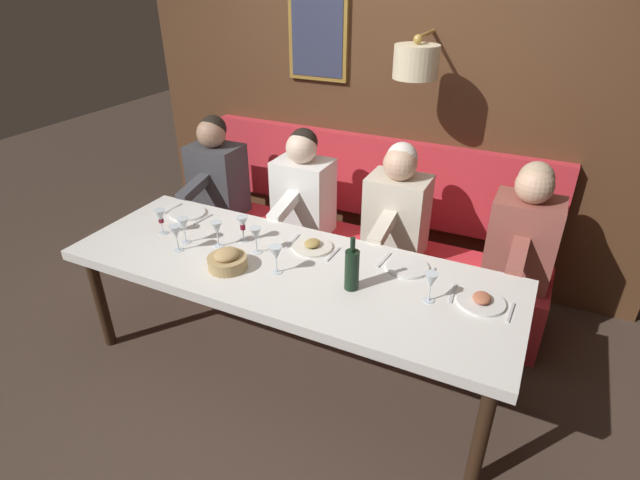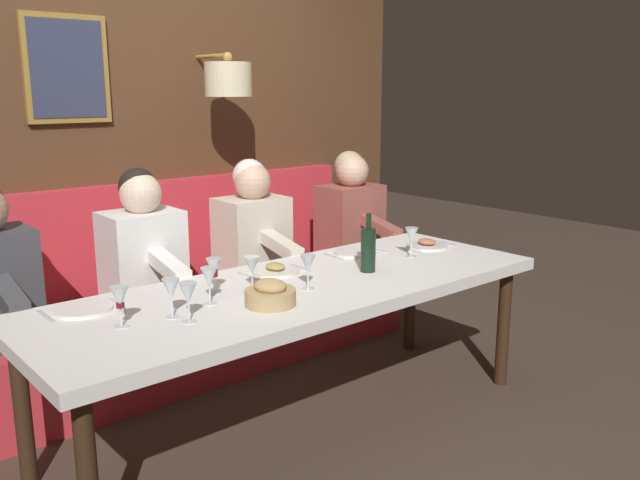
{
  "view_description": "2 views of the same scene",
  "coord_description": "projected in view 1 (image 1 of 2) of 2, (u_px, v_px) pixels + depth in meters",
  "views": [
    {
      "loc": [
        -2.07,
        -1.21,
        2.23
      ],
      "look_at": [
        0.05,
        -0.18,
        0.92
      ],
      "focal_mm": 28.0,
      "sensor_mm": 36.0,
      "label": 1
    },
    {
      "loc": [
        -2.39,
        1.9,
        1.65
      ],
      "look_at": [
        0.05,
        -0.18,
        0.92
      ],
      "focal_mm": 37.6,
      "sensor_mm": 36.0,
      "label": 2
    }
  ],
  "objects": [
    {
      "name": "wine_bottle",
      "position": [
        352.0,
        269.0,
        2.56
      ],
      "size": [
        0.08,
        0.08,
        0.3
      ],
      "color": "black",
      "rests_on": "dining_table"
    },
    {
      "name": "wine_glass_6",
      "position": [
        431.0,
        281.0,
        2.46
      ],
      "size": [
        0.07,
        0.07,
        0.16
      ],
      "color": "silver",
      "rests_on": "dining_table"
    },
    {
      "name": "wine_glass_3",
      "position": [
        243.0,
        224.0,
        3.0
      ],
      "size": [
        0.07,
        0.07,
        0.16
      ],
      "color": "silver",
      "rests_on": "dining_table"
    },
    {
      "name": "wine_glass_2",
      "position": [
        176.0,
        233.0,
        2.9
      ],
      "size": [
        0.07,
        0.07,
        0.16
      ],
      "color": "silver",
      "rests_on": "dining_table"
    },
    {
      "name": "bread_bowl",
      "position": [
        227.0,
        260.0,
        2.77
      ],
      "size": [
        0.22,
        0.22,
        0.12
      ],
      "color": "tan",
      "rests_on": "dining_table"
    },
    {
      "name": "wine_glass_0",
      "position": [
        160.0,
        217.0,
        3.09
      ],
      "size": [
        0.07,
        0.07,
        0.16
      ],
      "color": "silver",
      "rests_on": "dining_table"
    },
    {
      "name": "place_setting_2",
      "position": [
        312.0,
        246.0,
        2.97
      ],
      "size": [
        0.24,
        0.31,
        0.05
      ],
      "color": "silver",
      "rests_on": "dining_table"
    },
    {
      "name": "back_wall_panel",
      "position": [
        382.0,
        98.0,
        3.66
      ],
      "size": [
        0.59,
        3.98,
        2.9
      ],
      "color": "#51331E",
      "rests_on": "ground_plane"
    },
    {
      "name": "place_setting_1",
      "position": [
        481.0,
        301.0,
        2.49
      ],
      "size": [
        0.24,
        0.31,
        0.05
      ],
      "color": "silver",
      "rests_on": "dining_table"
    },
    {
      "name": "banquette_bench",
      "position": [
        348.0,
        267.0,
        3.76
      ],
      "size": [
        0.52,
        2.78,
        0.45
      ],
      "primitive_type": "cube",
      "color": "red",
      "rests_on": "ground_plane"
    },
    {
      "name": "place_setting_0",
      "position": [
        407.0,
        267.0,
        2.78
      ],
      "size": [
        0.24,
        0.32,
        0.01
      ],
      "color": "silver",
      "rests_on": "dining_table"
    },
    {
      "name": "wine_glass_5",
      "position": [
        217.0,
        229.0,
        2.94
      ],
      "size": [
        0.07,
        0.07,
        0.16
      ],
      "color": "silver",
      "rests_on": "dining_table"
    },
    {
      "name": "wine_glass_1",
      "position": [
        183.0,
        225.0,
        2.98
      ],
      "size": [
        0.07,
        0.07,
        0.16
      ],
      "color": "silver",
      "rests_on": "dining_table"
    },
    {
      "name": "diner_nearest",
      "position": [
        525.0,
        229.0,
        3.03
      ],
      "size": [
        0.6,
        0.4,
        0.79
      ],
      "color": "#934C42",
      "rests_on": "banquette_bench"
    },
    {
      "name": "ground_plane",
      "position": [
        292.0,
        364.0,
        3.17
      ],
      "size": [
        12.0,
        12.0,
        0.0
      ],
      "primitive_type": "plane",
      "color": "#423328"
    },
    {
      "name": "diner_far",
      "position": [
        216.0,
        170.0,
        3.9
      ],
      "size": [
        0.6,
        0.4,
        0.79
      ],
      "color": "#3D3D42",
      "rests_on": "banquette_bench"
    },
    {
      "name": "diner_near",
      "position": [
        397.0,
        205.0,
        3.34
      ],
      "size": [
        0.6,
        0.4,
        0.79
      ],
      "color": "beige",
      "rests_on": "banquette_bench"
    },
    {
      "name": "wine_glass_7",
      "position": [
        256.0,
        235.0,
        2.88
      ],
      "size": [
        0.07,
        0.07,
        0.16
      ],
      "color": "silver",
      "rests_on": "dining_table"
    },
    {
      "name": "place_setting_3",
      "position": [
        188.0,
        213.0,
        3.38
      ],
      "size": [
        0.24,
        0.31,
        0.01
      ],
      "color": "white",
      "rests_on": "dining_table"
    },
    {
      "name": "wine_glass_4",
      "position": [
        276.0,
        254.0,
        2.69
      ],
      "size": [
        0.07,
        0.07,
        0.16
      ],
      "color": "silver",
      "rests_on": "dining_table"
    },
    {
      "name": "diner_middle",
      "position": [
        303.0,
        187.0,
        3.61
      ],
      "size": [
        0.6,
        0.4,
        0.79
      ],
      "color": "white",
      "rests_on": "banquette_bench"
    },
    {
      "name": "dining_table",
      "position": [
        288.0,
        274.0,
        2.84
      ],
      "size": [
        0.9,
        2.58,
        0.74
      ],
      "color": "silver",
      "rests_on": "ground_plane"
    }
  ]
}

